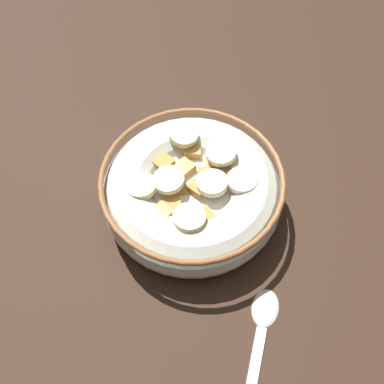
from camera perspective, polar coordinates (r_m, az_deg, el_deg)
name	(u,v)px	position (r cm, az deg, el deg)	size (l,w,h in cm)	color
ground_plane	(192,211)	(51.84, 0.00, -2.36)	(135.50, 135.50, 2.00)	#332116
cereal_bowl	(192,191)	(48.22, 0.01, 0.16)	(19.29, 19.29, 6.68)	beige
spoon	(262,325)	(45.82, 8.90, -16.28)	(12.76, 7.15, 0.80)	silver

